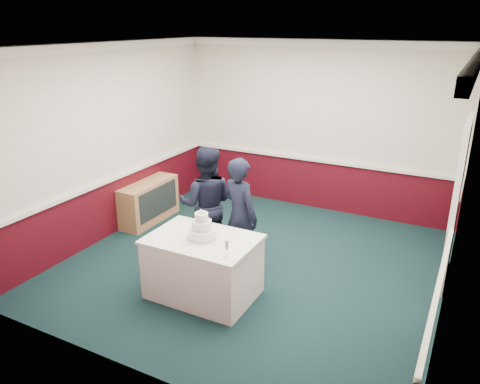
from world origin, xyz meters
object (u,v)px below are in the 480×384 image
at_px(champagne_flute, 227,246).
at_px(person_man, 206,204).
at_px(cake_table, 203,266).
at_px(sideboard, 149,202).
at_px(cake_knife, 191,244).
at_px(wedding_cake, 202,230).
at_px(person_woman, 240,216).

bearing_deg(champagne_flute, person_man, 130.12).
height_order(cake_table, person_man, person_man).
bearing_deg(champagne_flute, sideboard, 144.14).
relative_size(cake_knife, champagne_flute, 1.07).
bearing_deg(champagne_flute, cake_knife, 171.42).
relative_size(cake_table, cake_knife, 6.00).
height_order(cake_table, cake_knife, cake_knife).
distance_m(wedding_cake, cake_knife, 0.23).
bearing_deg(wedding_cake, cake_table, -90.00).
bearing_deg(cake_table, champagne_flute, -29.25).
bearing_deg(person_man, sideboard, -47.11).
xyz_separation_m(cake_knife, person_man, (-0.46, 1.09, 0.04)).
relative_size(sideboard, person_woman, 0.74).
bearing_deg(person_woman, champagne_flute, 129.84).
xyz_separation_m(wedding_cake, person_man, (-0.49, 0.89, -0.07)).
bearing_deg(cake_knife, person_woman, 106.57).
xyz_separation_m(champagne_flute, person_woman, (-0.39, 1.06, -0.11)).
xyz_separation_m(sideboard, wedding_cake, (2.06, -1.57, 0.55)).
distance_m(champagne_flute, person_man, 1.53).
distance_m(cake_knife, person_woman, 0.99).
xyz_separation_m(sideboard, cake_table, (2.06, -1.57, 0.05)).
xyz_separation_m(sideboard, cake_knife, (2.03, -1.77, 0.44)).
height_order(sideboard, cake_table, cake_table).
xyz_separation_m(cake_table, person_man, (-0.49, 0.89, 0.43)).
distance_m(cake_table, champagne_flute, 0.78).
distance_m(champagne_flute, person_woman, 1.13).
distance_m(cake_table, person_man, 1.10).
height_order(cake_knife, champagne_flute, champagne_flute).
height_order(wedding_cake, person_woman, person_woman).
bearing_deg(person_man, champagne_flute, 106.43).
distance_m(sideboard, cake_table, 2.60).
xyz_separation_m(wedding_cake, champagne_flute, (0.50, -0.28, 0.03)).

